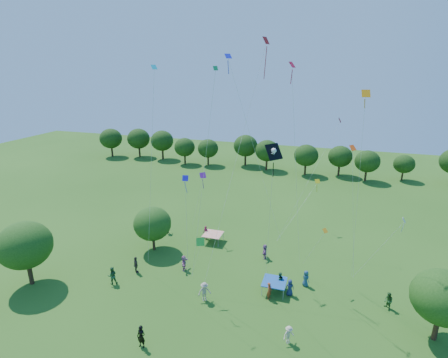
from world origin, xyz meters
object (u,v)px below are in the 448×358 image
Objects in this scene: near_tree_north at (152,224)px; tent_red_stripe at (213,234)px; near_tree_east at (443,297)px; red_high_kite at (256,84)px; pirate_kite at (274,155)px; man_in_black at (141,337)px; tent_blue at (274,282)px; near_tree_west at (25,245)px.

near_tree_north is 7.50m from tent_red_stripe.
near_tree_east is 23.17m from red_high_kite.
red_high_kite reaches higher than pirate_kite.
near_tree_east is 3.19× the size of man_in_black.
near_tree_north is 2.82× the size of man_in_black.
red_high_kite reaches higher than man_in_black.
tent_red_stripe is 11.66m from tent_blue.
man_in_black is at bearing -144.56° from pirate_kite.
red_high_kite is (11.62, 0.39, 15.64)m from near_tree_north.
tent_red_stripe is at bearing 94.21° from man_in_black.
near_tree_west is at bearing -174.90° from pirate_kite.
tent_red_stripe is (6.00, 3.85, -2.29)m from near_tree_north.
tent_blue is 13.12m from man_in_black.
near_tree_west is at bearing -174.20° from near_tree_east.
near_tree_north is (8.31, 9.73, -0.93)m from near_tree_west.
pirate_kite reaches higher than tent_blue.
man_in_black is (14.67, -3.99, -3.32)m from near_tree_west.
red_high_kite is at bearing 26.93° from near_tree_west.
tent_red_stripe is at bearing 155.75° from near_tree_east.
pirate_kite is (0.01, -3.93, 13.39)m from tent_blue.
near_tree_north is 0.88× the size of near_tree_east.
near_tree_north reaches higher than tent_blue.
tent_red_stripe and tent_blue have the same top height.
tent_red_stripe is at bearing 43.50° from near_tree_west.
pirate_kite is (8.87, -11.51, 13.39)m from tent_red_stripe.
man_in_black is (-21.62, -7.68, -2.94)m from near_tree_east.
near_tree_east reaches higher than tent_red_stripe.
near_tree_east reaches higher than tent_blue.
near_tree_east is 2.72× the size of tent_blue.
man_in_black is 23.50m from red_high_kite.
tent_blue is (23.17, 6.00, -3.22)m from near_tree_west.
tent_red_stripe is at bearing 32.70° from near_tree_north.
man_in_black is 17.06m from pirate_kite.
near_tree_east is 23.13m from man_in_black.
man_in_black is at bearing -160.45° from near_tree_east.
tent_red_stripe is at bearing 127.61° from pirate_kite.
pirate_kite is 9.80m from red_high_kite.
near_tree_east is 0.27× the size of red_high_kite.
pirate_kite is (-13.10, -1.62, 10.54)m from near_tree_east.
man_in_black is 0.09× the size of red_high_kite.
man_in_black is at bearing -15.22° from near_tree_west.
pirate_kite is (14.87, -7.66, 11.09)m from near_tree_north.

